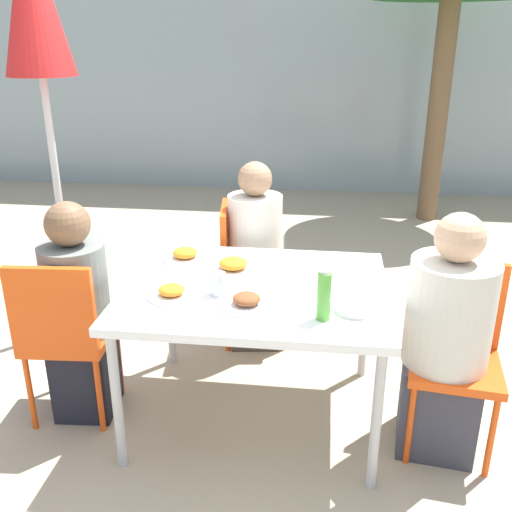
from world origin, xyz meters
name	(u,v)px	position (x,y,z in m)	size (l,w,h in m)	color
ground_plane	(256,414)	(0.00, 0.00, 0.00)	(24.00, 24.00, 0.00)	tan
building_facade	(305,63)	(0.00, 4.65, 1.50)	(10.00, 0.20, 3.00)	#89999E
dining_table	(256,296)	(0.00, 0.00, 0.67)	(1.23, 1.00, 0.72)	white
chair_left	(64,329)	(-0.91, -0.14, 0.51)	(0.43, 0.43, 0.87)	#E54C14
person_left	(79,317)	(-0.86, -0.06, 0.53)	(0.31, 0.31, 1.12)	black
chair_right	(455,342)	(0.92, -0.04, 0.51)	(0.45, 0.45, 0.87)	#E54C14
person_right	(445,345)	(0.86, -0.11, 0.53)	(0.38, 0.38, 1.15)	#383842
chair_far	(242,263)	(-0.18, 0.79, 0.51)	(0.45, 0.45, 0.87)	#E54C14
person_far	(255,261)	(-0.10, 0.75, 0.55)	(0.32, 0.32, 1.15)	#473D33
closed_umbrella	(35,19)	(-1.31, 0.77, 1.90)	(0.39, 0.39, 2.44)	#333333
plate_0	(172,293)	(-0.36, -0.17, 0.75)	(0.21, 0.21, 0.06)	white
plate_1	(233,266)	(-0.13, 0.16, 0.75)	(0.25, 0.25, 0.07)	white
plate_2	(246,302)	(-0.01, -0.22, 0.75)	(0.22, 0.22, 0.06)	white
plate_3	(185,255)	(-0.41, 0.28, 0.75)	(0.23, 0.23, 0.06)	white
bottle	(324,295)	(0.32, -0.30, 0.83)	(0.06, 0.06, 0.22)	#51A338
drinking_cup	(218,284)	(-0.16, -0.12, 0.78)	(0.07, 0.07, 0.10)	silver
salad_bowl	(355,306)	(0.45, -0.21, 0.75)	(0.17, 0.17, 0.05)	white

